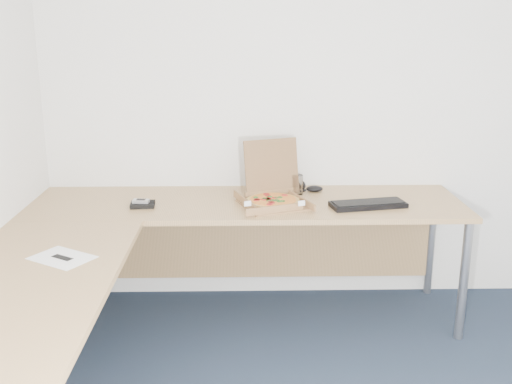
{
  "coord_description": "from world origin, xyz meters",
  "views": [
    {
      "loc": [
        -0.52,
        -1.93,
        1.72
      ],
      "look_at": [
        -0.45,
        1.28,
        0.82
      ],
      "focal_mm": 41.97,
      "sensor_mm": 36.0,
      "label": 1
    }
  ],
  "objects_px": {
    "keyboard": "(368,205)",
    "drinking_glass": "(297,185)",
    "pizza_box": "(273,198)",
    "wallet": "(143,204)",
    "desk": "(185,231)"
  },
  "relations": [
    {
      "from": "keyboard",
      "to": "drinking_glass",
      "type": "bearing_deg",
      "value": 133.31
    },
    {
      "from": "desk",
      "to": "pizza_box",
      "type": "height_order",
      "value": "pizza_box"
    },
    {
      "from": "desk",
      "to": "wallet",
      "type": "relative_size",
      "value": 18.58
    },
    {
      "from": "desk",
      "to": "wallet",
      "type": "xyz_separation_m",
      "value": [
        -0.27,
        0.34,
        0.04
      ]
    },
    {
      "from": "desk",
      "to": "drinking_glass",
      "type": "relative_size",
      "value": 20.92
    },
    {
      "from": "keyboard",
      "to": "wallet",
      "type": "height_order",
      "value": "keyboard"
    },
    {
      "from": "desk",
      "to": "drinking_glass",
      "type": "height_order",
      "value": "drinking_glass"
    },
    {
      "from": "pizza_box",
      "to": "drinking_glass",
      "type": "height_order",
      "value": "pizza_box"
    },
    {
      "from": "pizza_box",
      "to": "wallet",
      "type": "relative_size",
      "value": 2.91
    },
    {
      "from": "drinking_glass",
      "to": "keyboard",
      "type": "distance_m",
      "value": 0.47
    },
    {
      "from": "wallet",
      "to": "keyboard",
      "type": "bearing_deg",
      "value": -5.88
    },
    {
      "from": "desk",
      "to": "keyboard",
      "type": "distance_m",
      "value": 1.05
    },
    {
      "from": "desk",
      "to": "pizza_box",
      "type": "relative_size",
      "value": 6.38
    },
    {
      "from": "pizza_box",
      "to": "drinking_glass",
      "type": "xyz_separation_m",
      "value": [
        0.16,
        0.21,
        0.02
      ]
    },
    {
      "from": "pizza_box",
      "to": "keyboard",
      "type": "bearing_deg",
      "value": -26.81
    }
  ]
}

